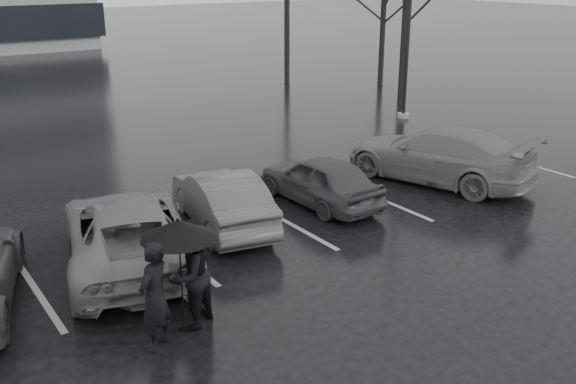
# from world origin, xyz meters

# --- Properties ---
(ground) EXTENTS (160.00, 160.00, 0.00)m
(ground) POSITION_xyz_m (0.00, 0.00, 0.00)
(ground) COLOR black
(ground) RESTS_ON ground
(car_main) EXTENTS (1.55, 3.63, 1.22)m
(car_main) POSITION_xyz_m (1.97, 2.43, 0.61)
(car_main) COLOR black
(car_main) RESTS_ON ground
(car_west_a) EXTENTS (2.05, 4.05, 1.27)m
(car_west_a) POSITION_xyz_m (-0.72, 2.52, 0.64)
(car_west_a) COLOR #323235
(car_west_a) RESTS_ON ground
(car_west_b) EXTENTS (3.53, 5.35, 1.37)m
(car_west_b) POSITION_xyz_m (-3.17, 1.83, 0.68)
(car_west_b) COLOR #545356
(car_west_b) RESTS_ON ground
(car_east) EXTENTS (3.48, 5.53, 1.49)m
(car_east) POSITION_xyz_m (5.65, 2.02, 0.75)
(car_east) COLOR #545356
(car_east) RESTS_ON ground
(pedestrian_left) EXTENTS (0.77, 0.71, 1.76)m
(pedestrian_left) POSITION_xyz_m (-3.93, -1.21, 0.88)
(pedestrian_left) COLOR black
(pedestrian_left) RESTS_ON ground
(pedestrian_right) EXTENTS (1.12, 1.05, 1.83)m
(pedestrian_right) POSITION_xyz_m (-3.21, -0.90, 0.92)
(pedestrian_right) COLOR black
(pedestrian_right) RESTS_ON ground
(umbrella) EXTENTS (1.17, 1.17, 1.98)m
(umbrella) POSITION_xyz_m (-3.41, -1.06, 1.80)
(umbrella) COLOR black
(umbrella) RESTS_ON ground
(lamp_post) EXTENTS (0.44, 0.44, 8.06)m
(lamp_post) POSITION_xyz_m (10.29, 8.07, 3.69)
(lamp_post) COLOR gray
(lamp_post) RESTS_ON ground
(stall_stripes) EXTENTS (19.72, 5.00, 0.00)m
(stall_stripes) POSITION_xyz_m (-0.80, 2.50, 0.00)
(stall_stripes) COLOR #9C9C9F
(stall_stripes) RESTS_ON ground
(tree_east) EXTENTS (0.26, 0.26, 8.00)m
(tree_east) POSITION_xyz_m (12.00, 10.00, 4.00)
(tree_east) COLOR black
(tree_east) RESTS_ON ground
(tree_ne) EXTENTS (0.26, 0.26, 7.00)m
(tree_ne) POSITION_xyz_m (14.50, 14.00, 3.50)
(tree_ne) COLOR black
(tree_ne) RESTS_ON ground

